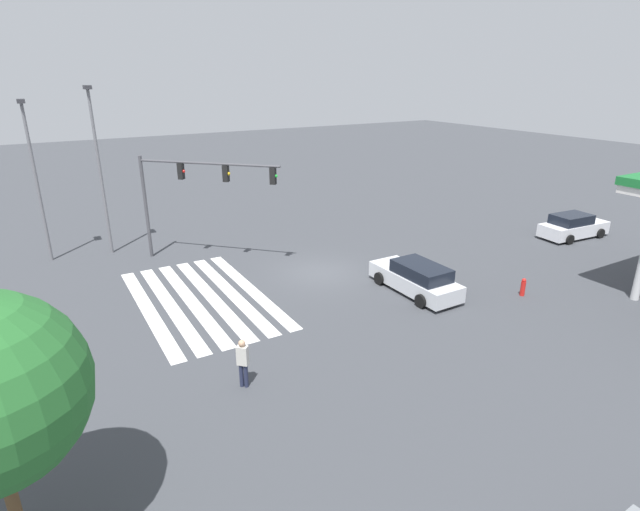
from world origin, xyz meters
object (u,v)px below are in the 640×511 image
traffic_signal_mast (192,184)px  fire_hydrant (523,287)px  street_light_pole_a (34,169)px  pedestrian (243,361)px  car_1 (573,226)px  street_light_pole_b (98,159)px  car_0 (416,278)px

traffic_signal_mast → fire_hydrant: bearing=-1.2°
street_light_pole_a → fire_hydrant: bearing=48.6°
pedestrian → street_light_pole_a: street_light_pole_a is taller
car_1 → pedestrian: (4.48, -23.96, 0.26)m
traffic_signal_mast → street_light_pole_b: bearing=-179.8°
traffic_signal_mast → fire_hydrant: (12.13, 11.63, -3.86)m
car_0 → fire_hydrant: 4.94m
traffic_signal_mast → street_light_pole_a: street_light_pole_a is taller
car_0 → street_light_pole_a: bearing=46.4°
traffic_signal_mast → car_0: size_ratio=1.17×
traffic_signal_mast → street_light_pole_b: street_light_pole_b is taller
pedestrian → fire_hydrant: bearing=-44.9°
traffic_signal_mast → car_1: traffic_signal_mast is taller
traffic_signal_mast → pedestrian: 12.94m
fire_hydrant → traffic_signal_mast: bearing=-136.2°
car_0 → street_light_pole_b: street_light_pole_b is taller
car_1 → traffic_signal_mast: bearing=164.3°
car_1 → fire_hydrant: 10.91m
traffic_signal_mast → street_light_pole_b: size_ratio=0.62×
fire_hydrant → street_light_pole_b: bearing=-135.9°
traffic_signal_mast → street_light_pole_a: bearing=-166.4°
traffic_signal_mast → pedestrian: traffic_signal_mast is taller
pedestrian → traffic_signal_mast: bearing=33.8°
car_0 → pedestrian: (2.98, -9.90, 0.26)m
car_0 → fire_hydrant: size_ratio=5.65×
car_1 → street_light_pole_a: 31.39m
car_1 → street_light_pole_a: (-12.08, -28.64, 4.37)m
street_light_pole_a → street_light_pole_b: street_light_pole_b is taller
car_1 → street_light_pole_a: bearing=161.3°
pedestrian → street_light_pole_b: bearing=50.0°
car_1 → street_light_pole_b: 28.47m
car_1 → pedestrian: 24.38m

